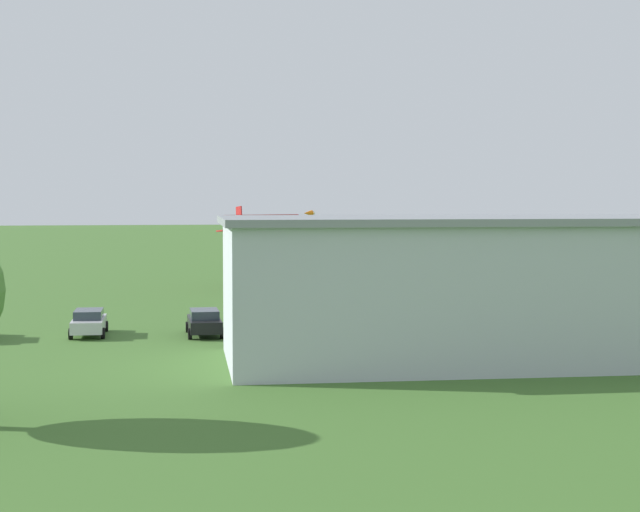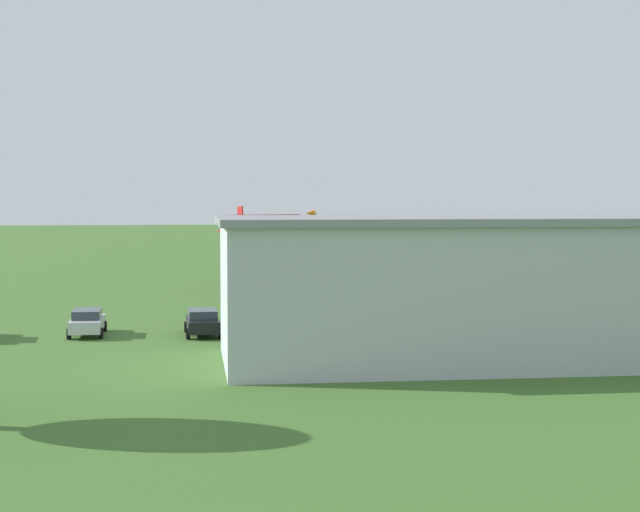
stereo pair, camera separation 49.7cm
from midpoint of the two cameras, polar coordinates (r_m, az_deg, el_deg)
The scene contains 10 objects.
ground_plane at distance 91.12m, azimuth 1.58°, elevation -1.71°, with size 400.00×400.00×0.00m, color #3D6628.
hangar at distance 50.97m, azimuth 10.81°, elevation -1.78°, with size 28.92×11.69×7.11m.
biplane at distance 89.61m, azimuth -3.52°, elevation 1.68°, with size 7.35×7.53×3.49m.
car_black at distance 59.35m, azimuth -6.40°, elevation -3.70°, with size 2.10×4.50×1.51m.
car_silver at distance 60.50m, azimuth -12.77°, elevation -3.63°, with size 2.04×4.59×1.51m.
person_watching_takeoff at distance 66.91m, azimuth 16.03°, elevation -3.02°, with size 0.45×0.45×1.59m.
person_crossing_taxiway at distance 65.24m, azimuth -2.90°, elevation -2.99°, with size 0.53×0.53×1.72m.
person_near_hangar_door at distance 66.35m, azimuth 3.22°, elevation -2.93°, with size 0.53×0.53×1.63m.
person_beside_truck at distance 69.24m, azimuth 16.01°, elevation -2.73°, with size 0.53×0.53×1.77m.
windsock at distance 103.82m, azimuth -0.39°, elevation 2.15°, with size 1.44×1.34×6.67m.
Camera 2 is at (15.86, 89.36, 8.11)m, focal length 56.70 mm.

